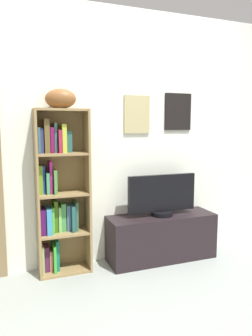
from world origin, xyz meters
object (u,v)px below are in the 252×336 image
(bookshelf, at_px, (58,194))
(football, at_px, (61,99))
(tv_stand, at_px, (161,237))
(television, at_px, (162,196))

(bookshelf, relative_size, football, 5.55)
(tv_stand, distance_m, television, 0.42)
(football, xyz_separation_m, tv_stand, (0.95, -0.06, -1.32))
(bookshelf, distance_m, football, 0.83)
(bookshelf, height_order, football, football)
(bookshelf, height_order, tv_stand, bookshelf)
(bookshelf, height_order, television, bookshelf)
(football, distance_m, tv_stand, 1.63)
(bookshelf, relative_size, tv_stand, 1.37)
(football, height_order, television, football)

